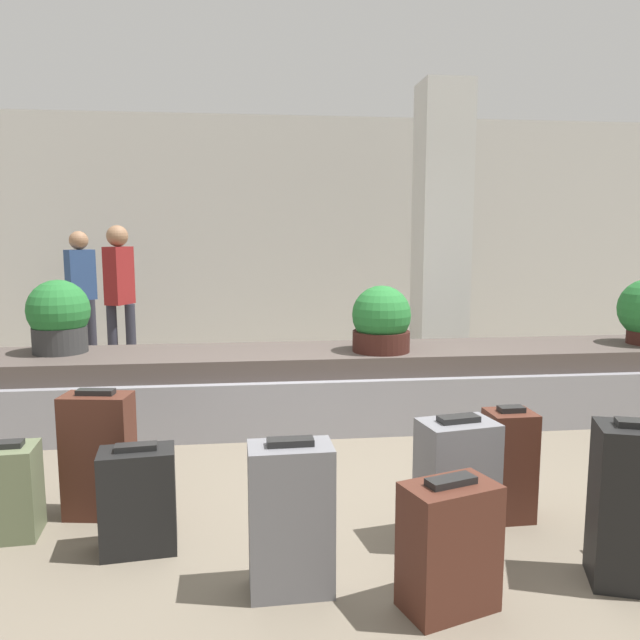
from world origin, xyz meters
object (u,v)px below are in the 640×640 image
pillar (441,231)px  suitcase_5 (291,518)px  suitcase_2 (11,491)px  traveler_0 (81,285)px  suitcase_3 (632,506)px  suitcase_6 (138,500)px  traveler_1 (120,287)px  suitcase_8 (509,465)px  suitcase_0 (449,546)px  suitcase_1 (457,481)px  suitcase_7 (99,455)px  potted_plant_1 (59,317)px  potted_plant_0 (381,321)px

pillar → suitcase_5: size_ratio=4.53×
suitcase_2 → traveler_0: (-0.78, 4.60, 0.70)m
suitcase_2 → suitcase_3: suitcase_3 is taller
suitcase_6 → traveler_1: (-0.85, 4.02, 0.73)m
suitcase_6 → suitcase_8: size_ratio=0.86×
suitcase_6 → traveler_0: bearing=100.6°
suitcase_6 → traveler_1: 4.17m
pillar → suitcase_3: bearing=-95.8°
suitcase_0 → traveler_1: (-2.24, 4.67, 0.71)m
suitcase_6 → suitcase_8: suitcase_8 is taller
suitcase_1 → traveler_0: bearing=112.2°
pillar → suitcase_7: bearing=-131.8°
suitcase_5 → suitcase_8: bearing=23.1°
suitcase_6 → suitcase_7: (-0.28, 0.43, 0.09)m
suitcase_5 → potted_plant_1: 3.18m
suitcase_3 → suitcase_8: size_ratio=1.20×
suitcase_2 → suitcase_1: bearing=-11.8°
suitcase_5 → suitcase_7: size_ratio=0.96×
suitcase_5 → suitcase_7: 1.34m
suitcase_0 → suitcase_7: suitcase_7 is taller
suitcase_2 → suitcase_7: size_ratio=0.71×
suitcase_5 → suitcase_7: suitcase_7 is taller
suitcase_2 → potted_plant_0: (2.34, 1.70, 0.62)m
suitcase_5 → potted_plant_1: bearing=121.4°
suitcase_3 → potted_plant_1: bearing=158.8°
potted_plant_0 → potted_plant_1: size_ratio=0.91×
suitcase_2 → traveler_0: 4.72m
potted_plant_0 → potted_plant_1: (-2.62, 0.25, 0.04)m
pillar → traveler_0: size_ratio=2.00×
suitcase_5 → suitcase_3: bearing=-6.2°
suitcase_1 → suitcase_2: bearing=162.4°
suitcase_1 → suitcase_3: size_ratio=0.86×
suitcase_1 → suitcase_3: suitcase_3 is taller
pillar → suitcase_7: (-2.99, -3.34, -1.25)m
suitcase_2 → traveler_1: bearing=88.2°
suitcase_0 → suitcase_2: size_ratio=1.13×
suitcase_7 → suitcase_6: bearing=-47.8°
suitcase_3 → traveler_0: size_ratio=0.48×
suitcase_3 → suitcase_7: (-2.55, 0.99, -0.02)m
suitcase_0 → traveler_1: traveler_1 is taller
suitcase_1 → suitcase_6: suitcase_1 is taller
suitcase_8 → potted_plant_1: (-2.96, 2.05, 0.59)m
potted_plant_1 → suitcase_3: bearing=-40.3°
suitcase_0 → suitcase_6: (-1.39, 0.65, -0.01)m
pillar → potted_plant_1: bearing=-156.7°
pillar → suitcase_0: (-1.32, -4.42, -1.32)m
suitcase_8 → pillar: bearing=77.6°
suitcase_0 → suitcase_8: 0.99m
suitcase_1 → traveler_1: (-2.46, 4.10, 0.67)m
suitcase_3 → suitcase_5: 1.53m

